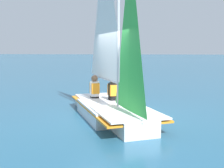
% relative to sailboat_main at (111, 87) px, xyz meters
% --- Properties ---
extents(ground_plane, '(260.00, 260.00, 0.00)m').
position_rel_sailboat_main_xyz_m(ground_plane, '(0.02, -0.05, -0.91)').
color(ground_plane, '#235675').
extents(sailboat_main, '(3.42, 4.59, 5.96)m').
position_rel_sailboat_main_xyz_m(sailboat_main, '(0.00, 0.00, 0.00)').
color(sailboat_main, silver).
rests_on(sailboat_main, ground_plane).
extents(sailor_helm, '(0.40, 0.42, 1.16)m').
position_rel_sailboat_main_xyz_m(sailor_helm, '(-0.06, 0.65, -0.29)').
color(sailor_helm, black).
rests_on(sailor_helm, ground_plane).
extents(sailor_crew, '(0.40, 0.42, 1.16)m').
position_rel_sailboat_main_xyz_m(sailor_crew, '(-0.73, 0.98, -0.29)').
color(sailor_crew, black).
rests_on(sailor_crew, ground_plane).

